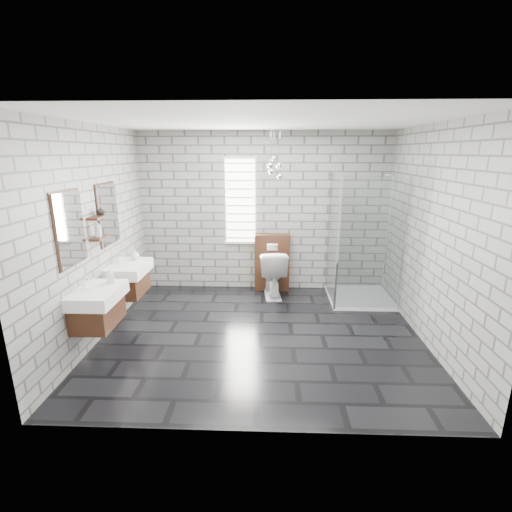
# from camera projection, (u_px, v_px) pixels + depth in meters

# --- Properties ---
(floor) EXTENTS (4.20, 3.60, 0.02)m
(floor) POSITION_uv_depth(u_px,v_px,m) (261.00, 335.00, 4.98)
(floor) COLOR black
(floor) RESTS_ON ground
(ceiling) EXTENTS (4.20, 3.60, 0.02)m
(ceiling) POSITION_uv_depth(u_px,v_px,m) (262.00, 120.00, 4.24)
(ceiling) COLOR white
(ceiling) RESTS_ON wall_back
(wall_back) EXTENTS (4.20, 0.02, 2.70)m
(wall_back) POSITION_uv_depth(u_px,v_px,m) (264.00, 213.00, 6.35)
(wall_back) COLOR #989893
(wall_back) RESTS_ON floor
(wall_front) EXTENTS (4.20, 0.02, 2.70)m
(wall_front) POSITION_uv_depth(u_px,v_px,m) (256.00, 287.00, 2.87)
(wall_front) COLOR #989893
(wall_front) RESTS_ON floor
(wall_left) EXTENTS (0.02, 3.60, 2.70)m
(wall_left) POSITION_uv_depth(u_px,v_px,m) (95.00, 235.00, 4.69)
(wall_left) COLOR #989893
(wall_left) RESTS_ON floor
(wall_right) EXTENTS (0.02, 3.60, 2.70)m
(wall_right) POSITION_uv_depth(u_px,v_px,m) (433.00, 237.00, 4.53)
(wall_right) COLOR #989893
(wall_right) RESTS_ON floor
(vanity_left) EXTENTS (0.47, 0.70, 1.57)m
(vanity_left) POSITION_uv_depth(u_px,v_px,m) (94.00, 296.00, 4.26)
(vanity_left) COLOR #432414
(vanity_left) RESTS_ON wall_left
(vanity_right) EXTENTS (0.47, 0.70, 1.57)m
(vanity_right) POSITION_uv_depth(u_px,v_px,m) (126.00, 270.00, 5.21)
(vanity_right) COLOR #432414
(vanity_right) RESTS_ON wall_left
(shelf_lower) EXTENTS (0.14, 0.30, 0.03)m
(shelf_lower) POSITION_uv_depth(u_px,v_px,m) (100.00, 238.00, 4.64)
(shelf_lower) COLOR #432414
(shelf_lower) RESTS_ON wall_left
(shelf_upper) EXTENTS (0.14, 0.30, 0.03)m
(shelf_upper) POSITION_uv_depth(u_px,v_px,m) (97.00, 217.00, 4.57)
(shelf_upper) COLOR #432414
(shelf_upper) RESTS_ON wall_left
(window) EXTENTS (0.56, 0.05, 1.48)m
(window) POSITION_uv_depth(u_px,v_px,m) (240.00, 201.00, 6.28)
(window) COLOR white
(window) RESTS_ON wall_back
(cistern_panel) EXTENTS (0.60, 0.20, 1.00)m
(cistern_panel) POSITION_uv_depth(u_px,v_px,m) (272.00, 262.00, 6.47)
(cistern_panel) COLOR #432414
(cistern_panel) RESTS_ON floor
(flush_plate) EXTENTS (0.18, 0.01, 0.12)m
(flush_plate) POSITION_uv_depth(u_px,v_px,m) (272.00, 247.00, 6.29)
(flush_plate) COLOR silver
(flush_plate) RESTS_ON cistern_panel
(shower_enclosure) EXTENTS (1.00, 1.00, 2.03)m
(shower_enclosure) POSITION_uv_depth(u_px,v_px,m) (357.00, 272.00, 5.92)
(shower_enclosure) COLOR white
(shower_enclosure) RESTS_ON floor
(pendant_cluster) EXTENTS (0.24, 0.24, 0.75)m
(pendant_cluster) POSITION_uv_depth(u_px,v_px,m) (275.00, 167.00, 5.70)
(pendant_cluster) COLOR silver
(pendant_cluster) RESTS_ON ceiling
(toilet) EXTENTS (0.52, 0.82, 0.80)m
(toilet) POSITION_uv_depth(u_px,v_px,m) (272.00, 272.00, 6.25)
(toilet) COLOR white
(toilet) RESTS_ON floor
(soap_bottle_a) EXTENTS (0.11, 0.11, 0.18)m
(soap_bottle_a) POSITION_uv_depth(u_px,v_px,m) (110.00, 276.00, 4.40)
(soap_bottle_a) COLOR #B2B2B2
(soap_bottle_a) RESTS_ON vanity_left
(soap_bottle_b) EXTENTS (0.15, 0.15, 0.16)m
(soap_bottle_b) POSITION_uv_depth(u_px,v_px,m) (135.00, 254.00, 5.36)
(soap_bottle_b) COLOR #B2B2B2
(soap_bottle_b) RESTS_ON vanity_right
(soap_bottle_c) EXTENTS (0.08, 0.08, 0.22)m
(soap_bottle_c) POSITION_uv_depth(u_px,v_px,m) (98.00, 229.00, 4.57)
(soap_bottle_c) COLOR #B2B2B2
(soap_bottle_c) RESTS_ON shelf_lower
(vase) EXTENTS (0.10, 0.10, 0.10)m
(vase) POSITION_uv_depth(u_px,v_px,m) (101.00, 211.00, 4.65)
(vase) COLOR #B2B2B2
(vase) RESTS_ON shelf_upper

